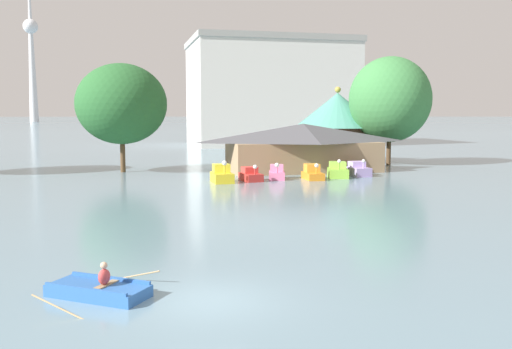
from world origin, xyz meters
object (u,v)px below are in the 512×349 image
Objects in this scene: pedal_boat_yellow at (222,175)px; background_building_block at (270,93)px; green_roof_pavilion at (337,124)px; distant_broadcast_tower at (31,33)px; pedal_boat_pink at (277,173)px; shoreline_tree_right at (390,99)px; rowboat_with_rower at (99,290)px; pedal_boat_orange at (313,173)px; pedal_boat_lavender at (358,170)px; shoreline_tree_mid at (121,104)px; pedal_boat_red at (251,175)px; pedal_boat_lime at (338,171)px; boathouse at (303,146)px.

background_building_block reaches higher than pedal_boat_yellow.
distant_broadcast_tower reaches higher than green_roof_pavilion.
pedal_boat_pink is 0.23× the size of shoreline_tree_right.
shoreline_tree_right is (29.23, 38.77, 6.90)m from rowboat_with_rower.
pedal_boat_orange is 17.95m from shoreline_tree_right.
pedal_boat_lavender reaches higher than pedal_boat_pink.
rowboat_with_rower is 0.39× the size of shoreline_tree_mid.
pedal_boat_lime is (8.10, 0.86, 0.07)m from pedal_boat_red.
boathouse reaches higher than pedal_boat_orange.
pedal_boat_lavender is at bearing -104.09° from green_roof_pavilion.
shoreline_tree_mid is at bearing -80.77° from distant_broadcast_tower.
pedal_boat_lavender is 0.02× the size of distant_broadcast_tower.
pedal_boat_orange is at bearing 79.66° from pedal_boat_red.
rowboat_with_rower is 38.28m from shoreline_tree_mid.
green_roof_pavilion is (3.52, 14.02, 3.92)m from pedal_boat_lavender.
pedal_boat_lavender is 0.09× the size of background_building_block.
boathouse is (-1.32, 5.78, 1.89)m from pedal_boat_lime.
pedal_boat_pink is (2.46, 0.73, 0.03)m from pedal_boat_red.
pedal_boat_yellow is 0.97× the size of pedal_boat_orange.
background_building_block reaches higher than pedal_boat_pink.
green_roof_pavilion is (5.71, 14.62, 3.90)m from pedal_boat_lime.
background_building_block is (15.73, 53.04, 8.87)m from pedal_boat_red.
pedal_boat_orange is at bearing -32.29° from shoreline_tree_mid.
distant_broadcast_tower is (-84.41, 343.99, 50.71)m from shoreline_tree_right.
pedal_boat_yellow is 0.79× the size of pedal_boat_lime.
pedal_boat_lavender is 13.77m from shoreline_tree_right.
pedal_boat_lavender is at bearing 121.77° from pedal_boat_lime.
pedal_boat_lavender is at bearing -77.75° from distant_broadcast_tower.
distant_broadcast_tower is at bearing 105.23° from background_building_block.
shoreline_tree_right is (28.33, 1.01, 0.61)m from shoreline_tree_mid.
green_roof_pavilion is (8.41, 15.65, 3.93)m from pedal_boat_orange.
shoreline_tree_right is at bearing 133.65° from pedal_boat_orange.
boathouse is 12.83m from shoreline_tree_right.
pedal_boat_red is at bearing -43.37° from shoreline_tree_mid.
rowboat_with_rower is 34.73m from pedal_boat_lime.
pedal_boat_orange is at bearing -118.24° from green_roof_pavilion.
shoreline_tree_mid reaches higher than pedal_boat_lavender.
pedal_boat_pink reaches higher than rowboat_with_rower.
distant_broadcast_tower reaches higher than background_building_block.
pedal_boat_yellow is 0.26× the size of green_roof_pavilion.
pedal_boat_pink is 16.79m from shoreline_tree_mid.
boathouse reaches higher than pedal_boat_red.
pedal_boat_lime is (2.70, 1.04, 0.03)m from pedal_boat_orange.
rowboat_with_rower is 36.48m from pedal_boat_lavender.
background_building_block is (8.95, 46.41, 6.90)m from boathouse.
pedal_boat_pink is at bearing -87.26° from pedal_boat_lavender.
distant_broadcast_tower is (-68.89, 354.05, 57.33)m from pedal_boat_pink.
pedal_boat_red is 0.02× the size of distant_broadcast_tower.
pedal_boat_lavender is (10.29, 1.46, 0.06)m from pedal_boat_red.
pedal_boat_yellow is 0.09× the size of background_building_block.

